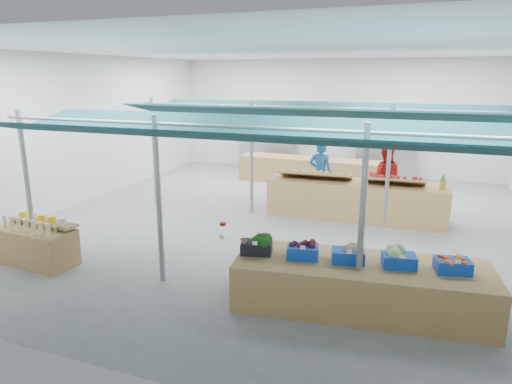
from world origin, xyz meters
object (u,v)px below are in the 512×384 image
at_px(fruit_counter, 356,200).
at_px(crate_stack, 483,312).
at_px(bottle_shelf, 38,243).
at_px(vendor_right, 385,177).
at_px(veg_counter, 360,286).
at_px(vendor_left, 320,172).

relative_size(fruit_counter, crate_stack, 7.12).
height_order(bottle_shelf, fruit_counter, bottle_shelf).
bearing_deg(bottle_shelf, crate_stack, 6.95).
distance_m(crate_stack, vendor_right, 6.30).
height_order(veg_counter, vendor_left, vendor_left).
bearing_deg(fruit_counter, vendor_right, 60.24).
distance_m(fruit_counter, vendor_left, 1.68).
bearing_deg(vendor_left, crate_stack, 121.20).
bearing_deg(veg_counter, bottle_shelf, 177.18).
bearing_deg(crate_stack, vendor_right, 108.31).
xyz_separation_m(bottle_shelf, fruit_counter, (5.44, 5.17, 0.08)).
bearing_deg(vendor_left, bottle_shelf, 54.76).
distance_m(fruit_counter, crate_stack, 5.49).
height_order(bottle_shelf, vendor_left, vendor_left).
bearing_deg(crate_stack, fruit_counter, 117.91).
xyz_separation_m(fruit_counter, vendor_left, (-1.20, 1.10, 0.42)).
bearing_deg(fruit_counter, crate_stack, -63.24).
height_order(crate_stack, vendor_left, vendor_left).
distance_m(fruit_counter, vendor_right, 1.32).
bearing_deg(bottle_shelf, vendor_right, 50.74).
bearing_deg(vendor_right, fruit_counter, 60.24).
relative_size(bottle_shelf, vendor_right, 0.93).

